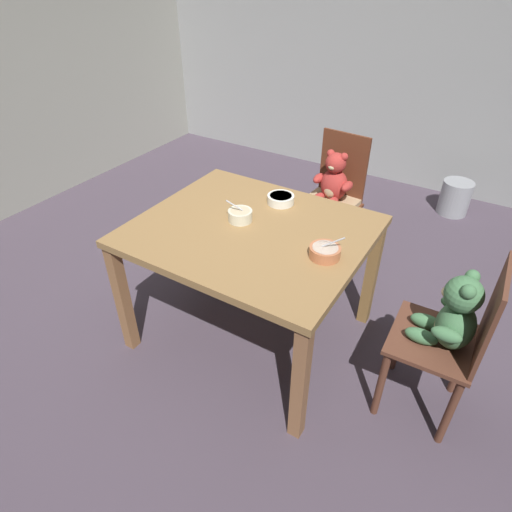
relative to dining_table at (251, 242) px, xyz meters
name	(u,v)px	position (x,y,z in m)	size (l,w,h in m)	color
ground_plane	(252,333)	(0.00, 0.00, -0.66)	(5.20, 5.20, 0.04)	#483D49
wall_rear	(413,27)	(0.00, 2.56, 0.72)	(5.20, 0.08, 2.72)	gray
dining_table	(251,242)	(0.00, 0.00, 0.00)	(1.16, 1.00, 0.73)	olive
teddy_chair_far_center	(332,192)	(0.06, 0.93, -0.10)	(0.40, 0.41, 0.92)	#592C1A
teddy_chair_near_right	(452,325)	(1.02, 0.02, -0.09)	(0.38, 0.40, 0.89)	brown
porridge_bowl_terracotta_near_right	(325,252)	(0.42, -0.03, 0.12)	(0.15, 0.15, 0.12)	#BE6D46
porridge_bowl_cream_center	(240,215)	(-0.09, 0.03, 0.12)	(0.13, 0.13, 0.12)	beige
porridge_bowl_white_far_center	(280,199)	(0.00, 0.31, 0.11)	(0.15, 0.15, 0.05)	white
metal_pail	(455,198)	(0.72, 2.15, -0.50)	(0.25, 0.25, 0.29)	#93969B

